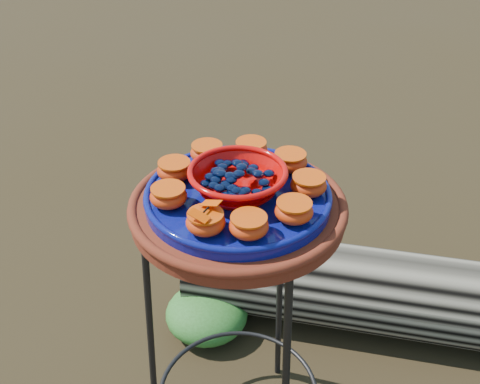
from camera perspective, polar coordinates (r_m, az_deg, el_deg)
The scene contains 18 objects.
plant_stand at distance 1.46m, azimuth -0.18°, elevation -13.55°, with size 0.44×0.44×0.70m, color black, non-canonical shape.
terracotta_saucer at distance 1.21m, azimuth -0.21°, elevation -1.68°, with size 0.43×0.43×0.03m, color #4C230F.
cobalt_plate at distance 1.20m, azimuth -0.21°, elevation -0.52°, with size 0.37×0.37×0.02m, color #010B51.
red_bowl at distance 1.17m, azimuth -0.22°, elevation 1.01°, with size 0.18×0.18×0.05m, color #C10705, non-canonical shape.
glass_gems at distance 1.15m, azimuth -0.22°, elevation 2.60°, with size 0.14×0.14×0.02m, color black, non-canonical shape.
orange_half_0 at distance 1.08m, azimuth -3.27°, elevation -2.89°, with size 0.07×0.07×0.04m, color #B91800.
orange_half_1 at distance 1.07m, azimuth 0.84°, elevation -3.24°, with size 0.07×0.07×0.04m, color #B91800.
orange_half_2 at distance 1.11m, azimuth 5.14°, elevation -1.83°, with size 0.07×0.07×0.04m, color #B91800.
orange_half_3 at distance 1.18m, azimuth 6.51°, elevation 0.66°, with size 0.07×0.07×0.04m, color #B91800.
orange_half_4 at distance 1.26m, azimuth 4.77°, elevation 2.90°, with size 0.07×0.07×0.04m, color #B91800.
orange_half_5 at distance 1.29m, azimuth 1.05°, elevation 4.04°, with size 0.07×0.07×0.04m, color #B91800.
orange_half_6 at distance 1.28m, azimuth -3.14°, elevation 3.73°, with size 0.07×0.07×0.04m, color #B91800.
orange_half_7 at distance 1.23m, azimuth -6.23°, elevation 2.07°, with size 0.07×0.07×0.04m, color #B91800.
orange_half_8 at distance 1.15m, azimuth -6.79°, elevation -0.41°, with size 0.07×0.07×0.04m, color #B91800.
butterfly at distance 1.06m, azimuth -3.32°, elevation -1.73°, with size 0.08×0.05×0.01m, color #D53C00, non-canonical shape.
driftwood_log at distance 1.94m, azimuth 16.19°, elevation -9.48°, with size 1.42×0.37×0.27m, color black, non-canonical shape.
foliage_left at distance 1.92m, azimuth -3.17°, elevation -11.31°, with size 0.26×0.26×0.13m, color #245219.
foliage_back at distance 2.08m, azimuth 3.44°, elevation -6.25°, with size 0.35×0.35×0.17m, color #245219.
Camera 1 is at (0.52, -0.84, 1.42)m, focal length 45.00 mm.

